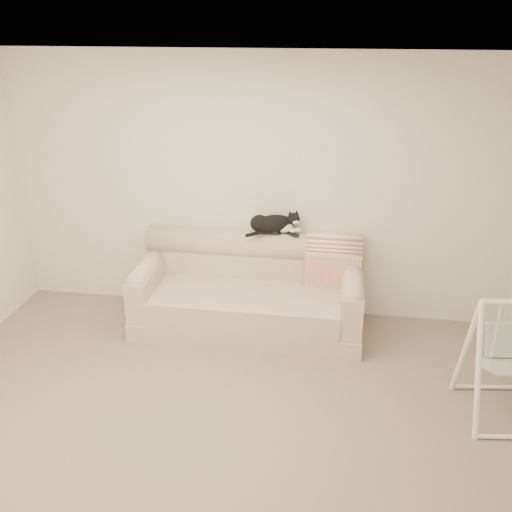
{
  "coord_description": "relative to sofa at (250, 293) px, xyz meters",
  "views": [
    {
      "loc": [
        0.82,
        -3.34,
        2.89
      ],
      "look_at": [
        0.11,
        1.27,
        0.9
      ],
      "focal_mm": 40.0,
      "sensor_mm": 36.0,
      "label": 1
    }
  ],
  "objects": [
    {
      "name": "remote_b",
      "position": [
        0.38,
        0.23,
        0.56
      ],
      "size": [
        0.17,
        0.14,
        0.02
      ],
      "color": "black",
      "rests_on": "sofa"
    },
    {
      "name": "room_shell",
      "position": [
        0.01,
        -1.62,
        1.18
      ],
      "size": [
        5.04,
        4.04,
        2.6
      ],
      "color": "beige",
      "rests_on": "ground"
    },
    {
      "name": "throw_blanket",
      "position": [
        0.8,
        0.23,
        0.37
      ],
      "size": [
        0.55,
        0.38,
        0.58
      ],
      "color": "#BA4B2F",
      "rests_on": "sofa"
    },
    {
      "name": "baby_swing",
      "position": [
        2.16,
        -1.07,
        0.15
      ],
      "size": [
        0.68,
        0.72,
        1.01
      ],
      "color": "white",
      "rests_on": "ground"
    },
    {
      "name": "remote_a",
      "position": [
        0.19,
        0.23,
        0.56
      ],
      "size": [
        0.18,
        0.05,
        0.03
      ],
      "color": "black",
      "rests_on": "sofa"
    },
    {
      "name": "ground_plane",
      "position": [
        0.01,
        -1.62,
        -0.35
      ],
      "size": [
        5.0,
        5.0,
        0.0
      ],
      "primitive_type": "plane",
      "color": "#746253",
      "rests_on": "ground"
    },
    {
      "name": "tuxedo_cat",
      "position": [
        0.2,
        0.23,
        0.65
      ],
      "size": [
        0.53,
        0.38,
        0.22
      ],
      "color": "black",
      "rests_on": "sofa"
    },
    {
      "name": "sofa",
      "position": [
        0.0,
        0.0,
        0.0
      ],
      "size": [
        2.2,
        0.93,
        0.9
      ],
      "color": "beige",
      "rests_on": "ground"
    }
  ]
}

